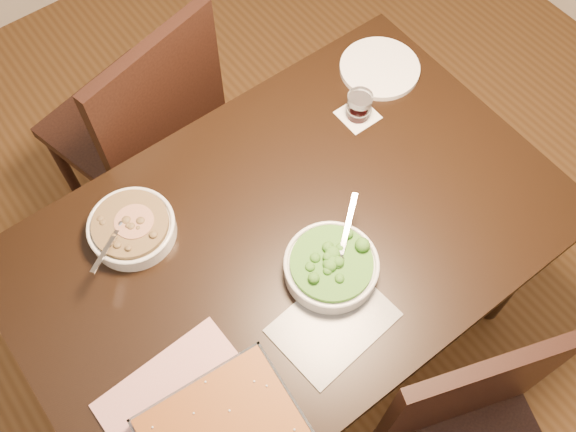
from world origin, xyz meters
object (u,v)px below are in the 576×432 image
object	(u,v)px
stew_bowl	(132,228)
wine_tumbler	(359,105)
table	(290,251)
dinner_plate	(380,68)
baking_dish	(222,429)
broccoli_bowl	(331,266)
chair_far	(145,124)

from	to	relation	value
stew_bowl	wine_tumbler	size ratio (longest dim) A/B	2.72
table	dinner_plate	distance (m)	0.62
baking_dish	dinner_plate	distance (m)	1.11
broccoli_bowl	baking_dish	xyz separation A→B (m)	(-0.43, -0.16, -0.00)
chair_far	broccoli_bowl	bearing A→B (deg)	82.09
broccoli_bowl	table	bearing A→B (deg)	96.56
broccoli_bowl	wine_tumbler	distance (m)	0.49
chair_far	dinner_plate	bearing A→B (deg)	132.65
table	dinner_plate	bearing A→B (deg)	27.21
table	dinner_plate	world-z (taller)	dinner_plate
table	dinner_plate	xyz separation A→B (m)	(0.54, 0.28, 0.10)
broccoli_bowl	chair_far	distance (m)	0.86
broccoli_bowl	chair_far	size ratio (longest dim) A/B	0.24
baking_dish	wine_tumbler	distance (m)	0.93
dinner_plate	stew_bowl	bearing A→B (deg)	-177.66
broccoli_bowl	dinner_plate	world-z (taller)	broccoli_bowl
table	baking_dish	xyz separation A→B (m)	(-0.41, -0.30, 0.12)
broccoli_bowl	dinner_plate	bearing A→B (deg)	38.61
wine_tumbler	chair_far	world-z (taller)	chair_far
wine_tumbler	dinner_plate	bearing A→B (deg)	29.48
table	chair_far	world-z (taller)	chair_far
broccoli_bowl	baking_dish	world-z (taller)	broccoli_bowl
table	wine_tumbler	distance (m)	0.45
broccoli_bowl	chair_far	bearing A→B (deg)	95.85
chair_far	baking_dish	bearing A→B (deg)	57.03
table	dinner_plate	size ratio (longest dim) A/B	5.94
broccoli_bowl	dinner_plate	size ratio (longest dim) A/B	1.01
broccoli_bowl	chair_far	xyz separation A→B (m)	(-0.08, 0.82, -0.24)
stew_bowl	wine_tumbler	world-z (taller)	stew_bowl
table	broccoli_bowl	size ratio (longest dim) A/B	5.91
stew_bowl	baking_dish	size ratio (longest dim) A/B	0.64
dinner_plate	chair_far	world-z (taller)	chair_far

